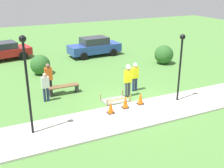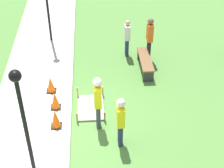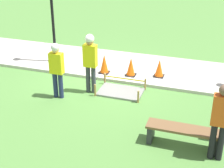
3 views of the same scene
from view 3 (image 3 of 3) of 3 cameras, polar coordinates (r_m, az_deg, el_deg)
The scene contains 10 objects.
ground_plane at distance 11.57m, azimuth -2.18°, elevation 0.62°, with size 60.00×60.00×0.00m, color #51843D.
sidewalk at distance 12.69m, azimuth -0.10°, elevation 3.25°, with size 28.00×2.65×0.10m.
wet_concrete_patch at distance 10.72m, azimuth 1.44°, elevation -1.27°, with size 1.40×0.94×0.39m.
traffic_cone_near_patch at distance 11.61m, azimuth 7.86°, elevation 2.63°, with size 0.34×0.34×0.60m.
traffic_cone_far_patch at distance 11.59m, azimuth 3.16°, elevation 2.90°, with size 0.34×0.34×0.64m.
traffic_cone_sidewalk_edge at distance 11.77m, azimuth -1.30°, elevation 3.39°, with size 0.34×0.34×0.67m.
park_bench at distance 8.33m, azimuth 11.82°, elevation -8.04°, with size 1.76×0.44×0.51m.
worker_supervisor at distance 10.18m, azimuth -9.19°, elevation 2.95°, with size 0.40×0.25×1.73m.
worker_assistant at distance 10.33m, azimuth -3.65°, elevation 4.32°, with size 0.40×0.27×1.89m.
bystander_in_orange_shirt at distance 7.73m, azimuth 17.58°, elevation -5.43°, with size 0.40×0.24×1.86m.
Camera 3 is at (-3.70, 9.79, 4.92)m, focal length 55.00 mm.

